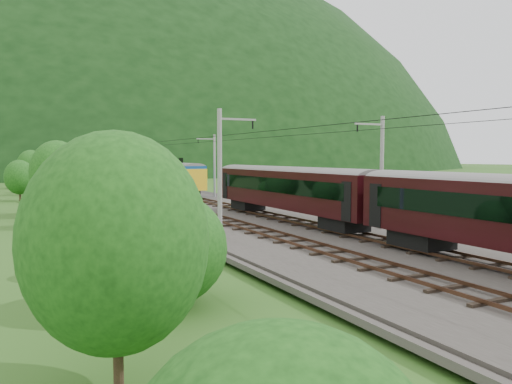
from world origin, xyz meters
name	(u,v)px	position (x,y,z in m)	size (l,w,h in m)	color
ground	(307,239)	(0.00, 0.00, 0.00)	(600.00, 600.00, 0.00)	#345A1C
railbed	(243,220)	(0.00, 10.00, 0.15)	(14.00, 220.00, 0.30)	#38332D
track_left	(217,219)	(-2.40, 10.00, 0.37)	(2.40, 220.00, 0.27)	brown
track_right	(268,216)	(2.40, 10.00, 0.37)	(2.40, 220.00, 0.27)	brown
catenary_left	(117,165)	(-6.12, 32.00, 4.50)	(2.54, 192.28, 8.00)	gray
catenary_right	(214,164)	(6.12, 32.00, 4.50)	(2.54, 192.28, 8.00)	gray
overhead_wires	(243,137)	(0.00, 10.00, 7.10)	(4.83, 198.00, 0.03)	black
mountain_main	(45,167)	(0.00, 260.00, 0.00)	(504.00, 360.00, 244.00)	black
hazard_post_near	(141,188)	(-0.69, 42.78, 0.97)	(0.14, 0.14, 1.34)	red
hazard_post_far	(182,195)	(0.16, 26.93, 1.11)	(0.17, 0.17, 1.62)	red
signal	(91,178)	(-3.78, 68.52, 1.43)	(0.21, 0.21, 1.93)	black
vegetation_left	(56,185)	(-13.21, 27.03, 2.58)	(9.74, 144.75, 6.95)	#164312
vegetation_right	(428,212)	(11.75, 0.99, 1.14)	(4.29, 101.92, 2.76)	#164312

